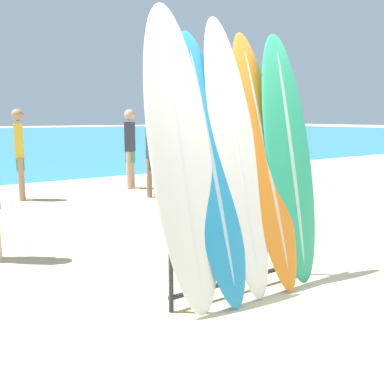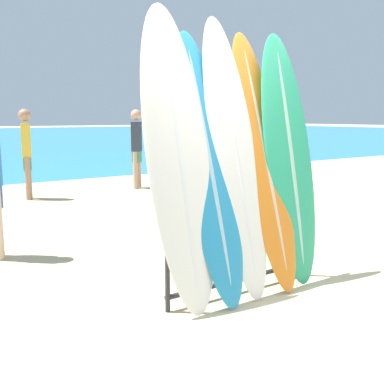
{
  "view_description": "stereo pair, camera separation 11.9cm",
  "coord_description": "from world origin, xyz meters",
  "px_view_note": "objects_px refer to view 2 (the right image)",
  "views": [
    {
      "loc": [
        -2.81,
        -2.3,
        1.57
      ],
      "look_at": [
        -0.2,
        1.41,
        0.81
      ],
      "focal_mm": 42.0,
      "sensor_mm": 36.0,
      "label": 1
    },
    {
      "loc": [
        -2.71,
        -2.37,
        1.57
      ],
      "look_at": [
        -0.2,
        1.41,
        0.81
      ],
      "focal_mm": 42.0,
      "sensor_mm": 36.0,
      "label": 2
    }
  ],
  "objects_px": {
    "surfboard_rack": "(242,246)",
    "surfboard_slot_0": "(178,157)",
    "surfboard_slot_3": "(264,159)",
    "person_mid_beach": "(27,151)",
    "surfboard_slot_2": "(235,155)",
    "surfboard_slot_4": "(289,158)",
    "person_far_left": "(137,146)",
    "person_far_right": "(159,153)",
    "surfboard_slot_1": "(208,166)"
  },
  "relations": [
    {
      "from": "surfboard_rack",
      "to": "person_far_right",
      "type": "relative_size",
      "value": 0.99
    },
    {
      "from": "surfboard_slot_3",
      "to": "surfboard_slot_1",
      "type": "bearing_deg",
      "value": -179.44
    },
    {
      "from": "surfboard_slot_4",
      "to": "surfboard_slot_2",
      "type": "bearing_deg",
      "value": 175.52
    },
    {
      "from": "surfboard_slot_2",
      "to": "surfboard_slot_3",
      "type": "distance_m",
      "value": 0.35
    },
    {
      "from": "surfboard_slot_4",
      "to": "person_far_right",
      "type": "bearing_deg",
      "value": 75.43
    },
    {
      "from": "person_far_right",
      "to": "surfboard_rack",
      "type": "bearing_deg",
      "value": 73.62
    },
    {
      "from": "person_far_right",
      "to": "person_mid_beach",
      "type": "bearing_deg",
      "value": -23.03
    },
    {
      "from": "surfboard_slot_4",
      "to": "person_far_left",
      "type": "bearing_deg",
      "value": 77.04
    },
    {
      "from": "surfboard_slot_4",
      "to": "surfboard_slot_1",
      "type": "bearing_deg",
      "value": 177.4
    },
    {
      "from": "surfboard_slot_2",
      "to": "surfboard_slot_3",
      "type": "xyz_separation_m",
      "value": [
        0.34,
        -0.0,
        -0.05
      ]
    },
    {
      "from": "person_far_left",
      "to": "person_far_right",
      "type": "xyz_separation_m",
      "value": [
        -0.14,
        -1.23,
        -0.07
      ]
    },
    {
      "from": "surfboard_slot_4",
      "to": "person_far_left",
      "type": "height_order",
      "value": "surfboard_slot_4"
    },
    {
      "from": "surfboard_rack",
      "to": "surfboard_slot_3",
      "type": "distance_m",
      "value": 0.83
    },
    {
      "from": "surfboard_slot_1",
      "to": "surfboard_slot_2",
      "type": "relative_size",
      "value": 0.94
    },
    {
      "from": "surfboard_slot_1",
      "to": "person_far_right",
      "type": "relative_size",
      "value": 1.46
    },
    {
      "from": "surfboard_slot_4",
      "to": "surfboard_slot_3",
      "type": "bearing_deg",
      "value": 170.25
    },
    {
      "from": "surfboard_slot_0",
      "to": "surfboard_slot_2",
      "type": "xyz_separation_m",
      "value": [
        0.59,
        0.02,
        -0.01
      ]
    },
    {
      "from": "person_mid_beach",
      "to": "surfboard_slot_1",
      "type": "bearing_deg",
      "value": 16.47
    },
    {
      "from": "person_far_left",
      "to": "surfboard_rack",
      "type": "bearing_deg",
      "value": 29.59
    },
    {
      "from": "person_mid_beach",
      "to": "person_far_right",
      "type": "xyz_separation_m",
      "value": [
        2.22,
        -1.17,
        -0.07
      ]
    },
    {
      "from": "surfboard_slot_3",
      "to": "surfboard_slot_4",
      "type": "relative_size",
      "value": 1.01
    },
    {
      "from": "surfboard_slot_0",
      "to": "surfboard_slot_3",
      "type": "distance_m",
      "value": 0.94
    },
    {
      "from": "surfboard_slot_0",
      "to": "person_mid_beach",
      "type": "height_order",
      "value": "surfboard_slot_0"
    },
    {
      "from": "surfboard_slot_3",
      "to": "person_far_right",
      "type": "relative_size",
      "value": 1.49
    },
    {
      "from": "surfboard_slot_0",
      "to": "surfboard_slot_4",
      "type": "relative_size",
      "value": 1.06
    },
    {
      "from": "surfboard_slot_2",
      "to": "surfboard_slot_3",
      "type": "relative_size",
      "value": 1.04
    },
    {
      "from": "surfboard_slot_2",
      "to": "surfboard_rack",
      "type": "bearing_deg",
      "value": -80.32
    },
    {
      "from": "surfboard_slot_1",
      "to": "surfboard_slot_4",
      "type": "distance_m",
      "value": 0.91
    },
    {
      "from": "surfboard_rack",
      "to": "surfboard_slot_2",
      "type": "height_order",
      "value": "surfboard_slot_2"
    },
    {
      "from": "surfboard_rack",
      "to": "person_mid_beach",
      "type": "relative_size",
      "value": 0.92
    },
    {
      "from": "surfboard_slot_3",
      "to": "surfboard_rack",
      "type": "bearing_deg",
      "value": -163.51
    },
    {
      "from": "surfboard_rack",
      "to": "surfboard_slot_3",
      "type": "xyz_separation_m",
      "value": [
        0.33,
        0.1,
        0.76
      ]
    },
    {
      "from": "surfboard_slot_3",
      "to": "surfboard_slot_0",
      "type": "bearing_deg",
      "value": -179.06
    },
    {
      "from": "surfboard_slot_0",
      "to": "person_far_left",
      "type": "xyz_separation_m",
      "value": [
        2.57,
        5.87,
        -0.3
      ]
    },
    {
      "from": "person_mid_beach",
      "to": "person_far_left",
      "type": "bearing_deg",
      "value": 107.19
    },
    {
      "from": "person_mid_beach",
      "to": "person_far_right",
      "type": "bearing_deg",
      "value": 77.84
    },
    {
      "from": "surfboard_slot_2",
      "to": "person_mid_beach",
      "type": "bearing_deg",
      "value": 93.78
    },
    {
      "from": "surfboard_rack",
      "to": "person_far_left",
      "type": "xyz_separation_m",
      "value": [
        1.96,
        5.95,
        0.51
      ]
    },
    {
      "from": "surfboard_slot_4",
      "to": "person_far_right",
      "type": "distance_m",
      "value": 4.83
    },
    {
      "from": "surfboard_slot_3",
      "to": "person_mid_beach",
      "type": "height_order",
      "value": "surfboard_slot_3"
    },
    {
      "from": "surfboard_rack",
      "to": "surfboard_slot_0",
      "type": "height_order",
      "value": "surfboard_slot_0"
    },
    {
      "from": "person_mid_beach",
      "to": "person_far_right",
      "type": "distance_m",
      "value": 2.51
    },
    {
      "from": "surfboard_slot_3",
      "to": "person_far_right",
      "type": "bearing_deg",
      "value": 72.11
    },
    {
      "from": "surfboard_slot_2",
      "to": "person_mid_beach",
      "type": "height_order",
      "value": "surfboard_slot_2"
    },
    {
      "from": "surfboard_rack",
      "to": "surfboard_slot_1",
      "type": "height_order",
      "value": "surfboard_slot_1"
    },
    {
      "from": "surfboard_slot_1",
      "to": "surfboard_slot_4",
      "type": "height_order",
      "value": "surfboard_slot_4"
    },
    {
      "from": "surfboard_slot_1",
      "to": "surfboard_slot_4",
      "type": "xyz_separation_m",
      "value": [
        0.91,
        -0.04,
        0.02
      ]
    },
    {
      "from": "surfboard_slot_3",
      "to": "surfboard_slot_4",
      "type": "height_order",
      "value": "surfboard_slot_3"
    },
    {
      "from": "surfboard_slot_3",
      "to": "person_mid_beach",
      "type": "relative_size",
      "value": 1.38
    },
    {
      "from": "surfboard_rack",
      "to": "person_mid_beach",
      "type": "xyz_separation_m",
      "value": [
        -0.4,
        5.88,
        0.51
      ]
    }
  ]
}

